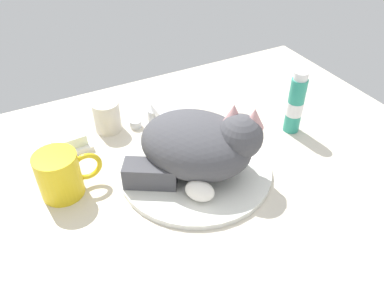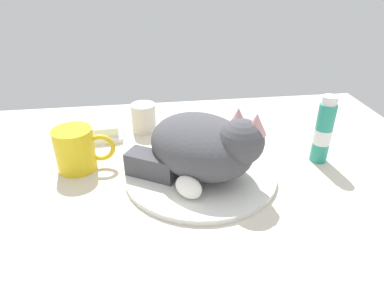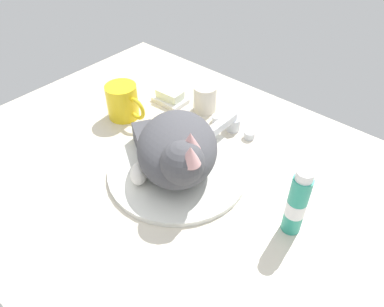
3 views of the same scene
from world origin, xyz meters
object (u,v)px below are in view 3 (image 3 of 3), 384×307
(cat, at_px, (176,150))
(toothpaste_bottle, at_px, (297,204))
(coffee_mug, at_px, (123,102))
(rinse_cup, at_px, (205,99))
(soap_bar, at_px, (170,94))
(faucet, at_px, (229,125))

(cat, relative_size, toothpaste_bottle, 1.94)
(toothpaste_bottle, bearing_deg, coffee_mug, 175.81)
(cat, height_order, rinse_cup, cat)
(cat, bearing_deg, soap_bar, 136.42)
(toothpaste_bottle, bearing_deg, rinse_cup, 152.04)
(cat, relative_size, soap_bar, 4.16)
(toothpaste_bottle, bearing_deg, cat, -172.17)
(rinse_cup, xyz_separation_m, soap_bar, (-0.10, -0.03, -0.01))
(faucet, bearing_deg, rinse_cup, 161.23)
(coffee_mug, bearing_deg, soap_bar, 71.86)
(faucet, relative_size, soap_bar, 1.86)
(coffee_mug, relative_size, soap_bar, 1.77)
(cat, distance_m, soap_bar, 0.30)
(rinse_cup, relative_size, soap_bar, 1.03)
(cat, relative_size, coffee_mug, 2.35)
(rinse_cup, height_order, soap_bar, rinse_cup)
(cat, height_order, toothpaste_bottle, cat)
(faucet, height_order, cat, cat)
(rinse_cup, bearing_deg, coffee_mug, -130.99)
(cat, xyz_separation_m, soap_bar, (-0.21, 0.20, -0.05))
(faucet, distance_m, soap_bar, 0.21)
(soap_bar, bearing_deg, cat, -43.58)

